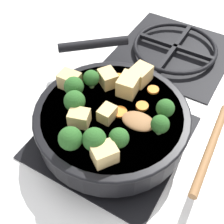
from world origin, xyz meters
TOP-DOWN VIEW (x-y plane):
  - ground_plane at (0.00, 0.00)m, footprint 2.40×2.40m
  - front_burner_grate at (0.00, 0.00)m, footprint 0.31×0.31m
  - rear_burner_grate at (0.00, 0.36)m, footprint 0.31×0.31m
  - skillet_pan at (-0.00, 0.00)m, footprint 0.41×0.42m
  - wooden_spoon at (0.14, 0.01)m, footprint 0.19×0.22m
  - tofu_cube_center_large at (-0.04, -0.06)m, footprint 0.05×0.04m
  - tofu_cube_near_handle at (-0.12, 0.02)m, footprint 0.05×0.04m
  - tofu_cube_east_chunk at (0.01, 0.11)m, footprint 0.04×0.05m
  - tofu_cube_west_chunk at (0.00, 0.07)m, footprint 0.04×0.05m
  - tofu_cube_back_piece at (0.05, -0.11)m, footprint 0.05×0.06m
  - tofu_cube_front_piece at (-0.05, 0.07)m, footprint 0.05×0.05m
  - tofu_cube_mid_small at (-0.00, -0.02)m, footprint 0.03×0.04m
  - broccoli_floret_near_spoon at (-0.08, 0.04)m, footprint 0.04×0.04m
  - broccoli_floret_center_top at (-0.09, -0.00)m, footprint 0.04×0.04m
  - broccoli_floret_east_rim at (-0.07, -0.03)m, footprint 0.04×0.04m
  - broccoli_floret_west_rim at (0.02, -0.09)m, footprint 0.04×0.04m
  - broccoli_floret_north_edge at (-0.02, -0.11)m, footprint 0.04×0.04m
  - broccoli_floret_south_cluster at (0.11, -0.00)m, footprint 0.04×0.04m
  - broccoli_floret_mid_floret at (0.05, -0.07)m, footprint 0.04×0.04m
  - broccoli_floret_small_inner at (0.10, 0.04)m, footprint 0.04×0.04m
  - carrot_slice_orange_thin at (0.05, 0.04)m, footprint 0.03×0.03m
  - carrot_slice_near_center at (0.05, 0.10)m, footprint 0.03×0.03m
  - carrot_slice_edge_slice at (-0.04, 0.10)m, footprint 0.02×0.02m
  - carrot_slice_under_broccoli at (0.01, 0.01)m, footprint 0.03×0.03m

SIDE VIEW (x-z plane):
  - ground_plane at x=0.00m, z-range 0.00..0.00m
  - front_burner_grate at x=0.00m, z-range 0.00..0.03m
  - rear_burner_grate at x=0.00m, z-range 0.00..0.03m
  - skillet_pan at x=0.00m, z-range 0.03..0.09m
  - carrot_slice_orange_thin at x=0.05m, z-range 0.09..0.09m
  - carrot_slice_near_center at x=0.05m, z-range 0.09..0.09m
  - carrot_slice_edge_slice at x=-0.04m, z-range 0.09..0.09m
  - carrot_slice_under_broccoli at x=0.01m, z-range 0.09..0.09m
  - wooden_spoon at x=0.14m, z-range 0.09..0.10m
  - tofu_cube_mid_small at x=0.00m, z-range 0.09..0.12m
  - tofu_cube_center_large at x=-0.04m, z-range 0.09..0.12m
  - tofu_cube_front_piece at x=-0.05m, z-range 0.09..0.12m
  - tofu_cube_back_piece at x=0.05m, z-range 0.09..0.12m
  - tofu_cube_near_handle at x=-0.12m, z-range 0.09..0.12m
  - tofu_cube_east_chunk at x=0.01m, z-range 0.09..0.13m
  - tofu_cube_west_chunk at x=0.00m, z-range 0.09..0.13m
  - broccoli_floret_near_spoon at x=-0.08m, z-range 0.09..0.13m
  - broccoli_floret_south_cluster at x=0.11m, z-range 0.09..0.13m
  - broccoli_floret_small_inner at x=0.10m, z-range 0.09..0.14m
  - broccoli_floret_mid_floret at x=0.05m, z-range 0.09..0.14m
  - broccoli_floret_center_top at x=-0.09m, z-range 0.09..0.14m
  - broccoli_floret_east_rim at x=-0.07m, z-range 0.09..0.14m
  - broccoli_floret_west_rim at x=0.02m, z-range 0.09..0.14m
  - broccoli_floret_north_edge at x=-0.02m, z-range 0.09..0.14m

